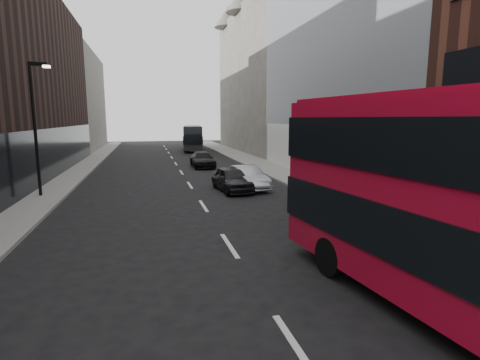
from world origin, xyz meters
TOP-DOWN VIEW (x-y plane):
  - sidewalk_right at (7.50, 25.00)m, footprint 3.00×80.00m
  - sidewalk_left at (-8.00, 25.00)m, footprint 2.00×80.00m
  - building_modern_block at (11.47, 21.00)m, footprint 5.03×22.00m
  - building_victorian at (11.38, 44.00)m, footprint 6.50×24.00m
  - building_left_mid at (-11.50, 30.00)m, footprint 5.00×24.00m
  - building_left_far at (-11.50, 52.00)m, footprint 5.00×20.00m
  - street_lamp at (-8.22, 18.00)m, footprint 1.06×0.22m
  - grey_bus at (3.40, 46.85)m, footprint 3.51×10.41m
  - car_a at (2.23, 17.49)m, footprint 2.08×4.34m
  - car_b at (3.28, 18.00)m, footprint 2.01×4.42m
  - car_c at (2.12, 28.90)m, footprint 1.90×4.64m

SIDE VIEW (x-z plane):
  - sidewalk_right at x=7.50m, z-range 0.00..0.15m
  - sidewalk_left at x=-8.00m, z-range 0.00..0.15m
  - car_c at x=2.12m, z-range 0.00..1.34m
  - car_b at x=3.28m, z-range 0.00..1.40m
  - car_a at x=2.23m, z-range 0.00..1.43m
  - grey_bus at x=3.40m, z-range 0.12..3.43m
  - street_lamp at x=-8.22m, z-range 0.68..7.68m
  - building_left_far at x=-11.50m, z-range 0.00..13.00m
  - building_left_mid at x=-11.50m, z-range 0.00..14.00m
  - building_victorian at x=11.38m, z-range -0.84..20.16m
  - building_modern_block at x=11.47m, z-range -0.10..19.90m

